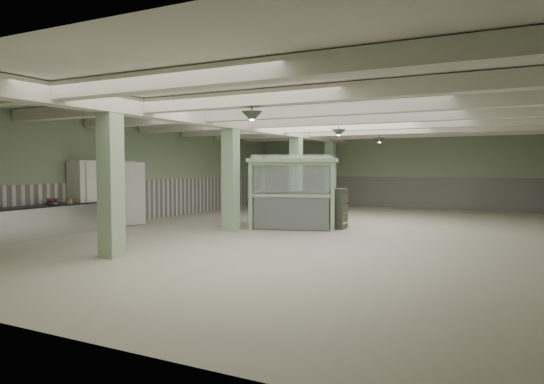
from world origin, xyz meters
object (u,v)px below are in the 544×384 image
at_px(walkin_cooler, 104,194).
at_px(guard_booth, 295,179).
at_px(filing_cabinet, 339,208).
at_px(prep_counter, 51,220).

xyz_separation_m(walkin_cooler, guard_booth, (5.46, 3.13, 0.49)).
bearing_deg(filing_cabinet, walkin_cooler, -155.20).
distance_m(walkin_cooler, guard_booth, 6.31).
xyz_separation_m(prep_counter, guard_booth, (5.38, 5.25, 1.13)).
bearing_deg(guard_booth, prep_counter, -153.62).
bearing_deg(walkin_cooler, filing_cabinet, 25.07).
bearing_deg(prep_counter, walkin_cooler, 92.26).
height_order(prep_counter, guard_booth, guard_booth).
relative_size(prep_counter, guard_booth, 1.34).
relative_size(walkin_cooler, guard_booth, 0.70).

